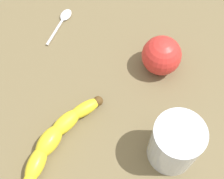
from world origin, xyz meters
The scene contains 5 objects.
wooden_tabletop centered at (0.00, 0.00, 1.50)cm, with size 120.00×120.00×3.00cm, color brown.
banana centered at (-5.71, -11.06, 4.78)cm, with size 17.21×19.89×3.56cm.
smoothie_glass centered at (15.27, -15.63, 7.87)cm, with size 8.65×8.65×10.48cm.
apple_fruit centered at (17.66, 3.17, 7.05)cm, with size 8.11×8.11×8.11cm, color red.
teaspoon centered at (-1.06, 19.90, 3.40)cm, with size 7.09×10.31×0.80cm.
Camera 1 is at (1.91, -30.64, 58.85)cm, focal length 49.58 mm.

